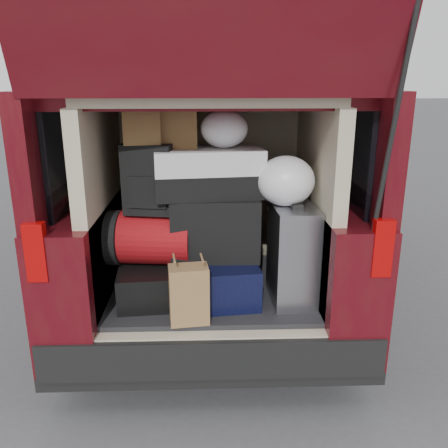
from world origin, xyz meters
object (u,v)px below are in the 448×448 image
at_px(red_duffel, 151,237).
at_px(backpack, 149,179).
at_px(twotone_duffel, 208,172).
at_px(silver_roller, 292,254).
at_px(black_soft_case, 216,227).
at_px(navy_hardshell, 216,276).
at_px(kraft_bag, 189,295).
at_px(black_hardshell, 151,280).

xyz_separation_m(red_duffel, backpack, (0.01, -0.02, 0.36)).
bearing_deg(twotone_duffel, silver_roller, -21.37).
height_order(backpack, twotone_duffel, backpack).
distance_m(red_duffel, black_soft_case, 0.40).
bearing_deg(black_soft_case, navy_hardshell, -90.68).
bearing_deg(black_soft_case, kraft_bag, -111.93).
xyz_separation_m(backpack, twotone_duffel, (0.34, 0.04, 0.03)).
height_order(red_duffel, black_soft_case, black_soft_case).
xyz_separation_m(black_hardshell, black_soft_case, (0.40, 0.03, 0.33)).
distance_m(black_hardshell, kraft_bag, 0.42).
height_order(silver_roller, black_soft_case, black_soft_case).
distance_m(black_hardshell, red_duffel, 0.27).
bearing_deg(red_duffel, twotone_duffel, 9.90).
distance_m(black_hardshell, navy_hardshell, 0.40).
xyz_separation_m(navy_hardshell, kraft_bag, (-0.15, -0.33, 0.04)).
distance_m(red_duffel, twotone_duffel, 0.53).
distance_m(kraft_bag, backpack, 0.71).
relative_size(navy_hardshell, backpack, 1.39).
distance_m(black_soft_case, backpack, 0.49).
bearing_deg(black_hardshell, navy_hardshell, -5.19).
bearing_deg(silver_roller, backpack, 171.42).
height_order(black_hardshell, silver_roller, silver_roller).
xyz_separation_m(silver_roller, red_duffel, (-0.84, 0.11, 0.08)).
bearing_deg(black_soft_case, twotone_duffel, 146.56).
relative_size(kraft_bag, red_duffel, 0.66).
bearing_deg(black_soft_case, black_hardshell, -175.00).
distance_m(backpack, twotone_duffel, 0.35).
distance_m(silver_roller, backpack, 0.95).
distance_m(silver_roller, red_duffel, 0.85).
bearing_deg(navy_hardshell, red_duffel, 168.86).
bearing_deg(black_hardshell, kraft_bag, -58.76).
distance_m(navy_hardshell, red_duffel, 0.46).
xyz_separation_m(navy_hardshell, silver_roller, (0.45, -0.07, 0.17)).
bearing_deg(silver_roller, black_soft_case, 164.93).
relative_size(navy_hardshell, silver_roller, 0.97).
bearing_deg(black_hardshell, backpack, 43.95).
relative_size(black_hardshell, black_soft_case, 1.00).
xyz_separation_m(silver_roller, backpack, (-0.83, 0.09, 0.44)).
bearing_deg(backpack, black_hardshell, -121.95).
bearing_deg(red_duffel, navy_hardshell, 1.26).
distance_m(navy_hardshell, black_soft_case, 0.31).
xyz_separation_m(black_hardshell, silver_roller, (0.85, -0.07, 0.19)).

